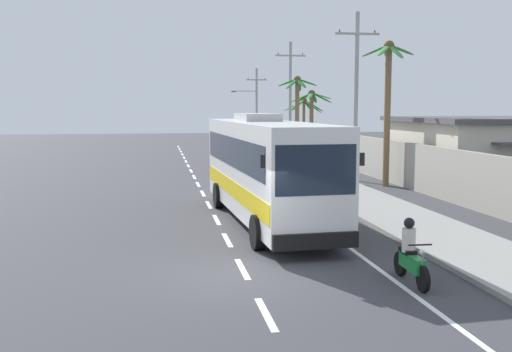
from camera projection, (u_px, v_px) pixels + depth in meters
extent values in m
plane|color=#3A3A3F|center=(245.00, 275.00, 14.93)|extent=(160.00, 160.00, 0.00)
cube|color=gray|center=(367.00, 202.00, 25.82)|extent=(3.20, 90.00, 0.14)
cube|color=white|center=(266.00, 314.00, 12.08)|extent=(0.16, 2.00, 0.01)
cube|color=white|center=(242.00, 269.00, 15.43)|extent=(0.16, 2.00, 0.01)
cube|color=white|center=(227.00, 240.00, 18.78)|extent=(0.16, 2.00, 0.01)
cube|color=white|center=(217.00, 220.00, 22.13)|extent=(0.16, 2.00, 0.01)
cube|color=white|center=(209.00, 205.00, 25.48)|extent=(0.16, 2.00, 0.01)
cube|color=white|center=(203.00, 193.00, 28.83)|extent=(0.16, 2.00, 0.01)
cube|color=white|center=(198.00, 184.00, 32.18)|extent=(0.16, 2.00, 0.01)
cube|color=white|center=(194.00, 177.00, 35.54)|extent=(0.16, 2.00, 0.01)
cube|color=white|center=(191.00, 171.00, 38.89)|extent=(0.16, 2.00, 0.01)
cube|color=white|center=(188.00, 166.00, 42.24)|extent=(0.16, 2.00, 0.01)
cube|color=white|center=(186.00, 161.00, 45.59)|extent=(0.16, 2.00, 0.01)
cube|color=white|center=(184.00, 158.00, 48.94)|extent=(0.16, 2.00, 0.01)
cube|color=white|center=(182.00, 154.00, 52.29)|extent=(0.16, 2.00, 0.01)
cube|color=white|center=(181.00, 151.00, 55.64)|extent=(0.16, 2.00, 0.01)
cube|color=white|center=(179.00, 149.00, 58.99)|extent=(0.16, 2.00, 0.01)
cube|color=white|center=(178.00, 147.00, 62.34)|extent=(0.16, 2.00, 0.01)
cube|color=white|center=(270.00, 189.00, 30.19)|extent=(0.14, 70.00, 0.01)
cube|color=#9E998E|center=(412.00, 166.00, 30.22)|extent=(0.24, 60.00, 2.35)
cube|color=silver|center=(266.00, 167.00, 21.45)|extent=(3.08, 11.59, 3.25)
cube|color=#192333|center=(265.00, 151.00, 21.57)|extent=(3.06, 10.67, 1.04)
cube|color=#192333|center=(316.00, 170.00, 15.87)|extent=(2.26, 0.22, 1.37)
cube|color=yellow|center=(266.00, 187.00, 21.53)|extent=(3.10, 11.36, 0.59)
cube|color=black|center=(316.00, 241.00, 16.00)|extent=(2.41, 0.29, 0.44)
cube|color=#B7B7B7|center=(257.00, 117.00, 22.63)|extent=(1.48, 2.59, 0.28)
cube|color=black|center=(362.00, 159.00, 16.34)|extent=(0.12, 0.09, 0.36)
cube|color=black|center=(262.00, 161.00, 15.74)|extent=(0.12, 0.09, 0.36)
cylinder|color=black|center=(335.00, 229.00, 17.98)|extent=(0.38, 1.06, 1.04)
cylinder|color=black|center=(258.00, 232.00, 17.47)|extent=(0.38, 1.06, 1.04)
cylinder|color=black|center=(274.00, 194.00, 25.21)|extent=(0.38, 1.06, 1.04)
cylinder|color=black|center=(218.00, 195.00, 24.70)|extent=(0.38, 1.06, 1.04)
cylinder|color=black|center=(274.00, 186.00, 29.43)|extent=(0.15, 0.61, 0.60)
cylinder|color=black|center=(271.00, 182.00, 30.78)|extent=(0.17, 0.61, 0.60)
cube|color=#1947B2|center=(272.00, 180.00, 30.03)|extent=(0.34, 1.12, 0.36)
cube|color=black|center=(272.00, 175.00, 30.30)|extent=(0.29, 0.62, 0.12)
cylinder|color=gray|center=(273.00, 179.00, 29.52)|extent=(0.09, 0.32, 0.67)
cylinder|color=black|center=(273.00, 170.00, 29.56)|extent=(0.56, 0.09, 0.04)
sphere|color=#EAEACC|center=(273.00, 173.00, 29.46)|extent=(0.14, 0.14, 0.14)
cylinder|color=black|center=(272.00, 169.00, 30.22)|extent=(0.32, 0.32, 0.63)
sphere|color=white|center=(272.00, 160.00, 30.17)|extent=(0.26, 0.26, 0.26)
cylinder|color=black|center=(423.00, 279.00, 13.49)|extent=(0.11, 0.60, 0.60)
cylinder|color=black|center=(400.00, 264.00, 14.82)|extent=(0.13, 0.60, 0.60)
cube|color=#1E7F38|center=(412.00, 262.00, 14.08)|extent=(0.27, 1.11, 0.36)
cube|color=black|center=(408.00, 251.00, 14.35)|extent=(0.25, 0.61, 0.12)
cylinder|color=gray|center=(421.00, 265.00, 13.57)|extent=(0.07, 0.32, 0.67)
cylinder|color=black|center=(420.00, 245.00, 13.62)|extent=(0.56, 0.05, 0.04)
sphere|color=#EAEACC|center=(422.00, 252.00, 13.52)|extent=(0.14, 0.14, 0.14)
cylinder|color=beige|center=(409.00, 240.00, 14.27)|extent=(0.32, 0.32, 0.57)
sphere|color=black|center=(409.00, 223.00, 14.22)|extent=(0.26, 0.26, 0.26)
cylinder|color=#2D7A47|center=(336.00, 172.00, 33.50)|extent=(0.28, 0.28, 0.81)
cylinder|color=black|center=(336.00, 159.00, 33.41)|extent=(0.36, 0.36, 0.65)
sphere|color=tan|center=(337.00, 151.00, 33.36)|extent=(0.23, 0.23, 0.23)
cylinder|color=red|center=(300.00, 170.00, 34.77)|extent=(0.28, 0.28, 0.77)
cylinder|color=navy|center=(300.00, 158.00, 34.69)|extent=(0.36, 0.36, 0.61)
sphere|color=#9E704C|center=(300.00, 151.00, 34.65)|extent=(0.20, 0.20, 0.20)
cylinder|color=#9E9E99|center=(356.00, 98.00, 33.25)|extent=(0.24, 0.24, 9.36)
cube|color=#9E9E99|center=(357.00, 34.00, 32.84)|extent=(2.54, 0.12, 0.12)
cylinder|color=#4C4742|center=(340.00, 31.00, 32.66)|extent=(0.08, 0.08, 0.16)
cylinder|color=#4C4742|center=(375.00, 32.00, 32.99)|extent=(0.08, 0.08, 0.16)
cylinder|color=#9E9E99|center=(290.00, 100.00, 49.26)|extent=(0.24, 0.24, 9.46)
cube|color=#9E9E99|center=(290.00, 56.00, 48.84)|extent=(2.55, 0.12, 0.12)
cylinder|color=#4C4742|center=(278.00, 54.00, 48.66)|extent=(0.08, 0.08, 0.16)
cylinder|color=#4C4742|center=(303.00, 54.00, 48.99)|extent=(0.08, 0.08, 0.16)
cylinder|color=#9E9E99|center=(257.00, 107.00, 65.34)|extent=(0.24, 0.24, 8.31)
cube|color=#9E9E99|center=(257.00, 80.00, 65.00)|extent=(2.29, 0.12, 0.12)
cylinder|color=#4C4742|center=(248.00, 79.00, 64.84)|extent=(0.08, 0.08, 0.16)
cylinder|color=#4C4742|center=(265.00, 79.00, 65.14)|extent=(0.08, 0.08, 0.16)
cylinder|color=#9E9E99|center=(245.00, 91.00, 64.94)|extent=(2.55, 0.09, 0.09)
cube|color=#4C4C51|center=(233.00, 92.00, 64.74)|extent=(0.44, 0.24, 0.14)
cylinder|color=brown|center=(297.00, 121.00, 45.16)|extent=(0.33, 0.33, 6.15)
ellipsoid|color=#28702D|center=(307.00, 82.00, 45.11)|extent=(1.72, 0.69, 0.61)
ellipsoid|color=#28702D|center=(299.00, 85.00, 45.56)|extent=(0.89, 1.57, 0.98)
ellipsoid|color=#28702D|center=(288.00, 83.00, 45.22)|extent=(1.53, 1.33, 0.64)
ellipsoid|color=#28702D|center=(292.00, 84.00, 44.22)|extent=(1.38, 1.37, 0.89)
ellipsoid|color=#28702D|center=(301.00, 83.00, 44.10)|extent=(0.63, 1.65, 0.84)
sphere|color=brown|center=(297.00, 79.00, 44.79)|extent=(0.56, 0.56, 0.56)
cylinder|color=brown|center=(304.00, 127.00, 53.23)|extent=(0.25, 0.25, 4.67)
ellipsoid|color=#3D893D|center=(314.00, 106.00, 53.34)|extent=(2.03, 0.73, 1.15)
ellipsoid|color=#3D893D|center=(308.00, 106.00, 53.86)|extent=(1.52, 1.81, 1.11)
ellipsoid|color=#3D893D|center=(298.00, 105.00, 53.86)|extent=(1.04, 2.03, 1.06)
ellipsoid|color=#3D893D|center=(294.00, 106.00, 52.73)|extent=(2.04, 0.61, 1.12)
ellipsoid|color=#3D893D|center=(299.00, 103.00, 52.07)|extent=(1.64, 1.88, 0.74)
ellipsoid|color=#3D893D|center=(313.00, 106.00, 52.40)|extent=(1.52, 1.72, 1.24)
sphere|color=brown|center=(304.00, 100.00, 52.95)|extent=(0.56, 0.56, 0.56)
cylinder|color=brown|center=(311.00, 127.00, 47.55)|extent=(0.32, 0.32, 5.16)
ellipsoid|color=#337F33|center=(322.00, 98.00, 47.52)|extent=(1.82, 0.56, 0.90)
ellipsoid|color=#337F33|center=(314.00, 98.00, 48.11)|extent=(1.13, 1.76, 0.89)
ellipsoid|color=#337F33|center=(303.00, 98.00, 47.91)|extent=(1.30, 1.68, 0.90)
ellipsoid|color=#337F33|center=(301.00, 97.00, 47.01)|extent=(1.85, 0.63, 0.84)
ellipsoid|color=#337F33|center=(310.00, 96.00, 46.37)|extent=(1.01, 1.88, 0.60)
ellipsoid|color=#337F33|center=(321.00, 96.00, 46.68)|extent=(1.50, 1.65, 0.60)
sphere|color=brown|center=(312.00, 93.00, 47.25)|extent=(0.56, 0.56, 0.56)
cylinder|color=brown|center=(387.00, 117.00, 31.08)|extent=(0.33, 0.33, 7.24)
ellipsoid|color=#3D893D|center=(401.00, 50.00, 30.85)|extent=(1.48, 0.48, 0.60)
ellipsoid|color=#3D893D|center=(388.00, 52.00, 31.37)|extent=(0.79, 1.48, 0.66)
ellipsoid|color=#3D893D|center=(375.00, 51.00, 30.93)|extent=(1.42, 1.03, 0.67)
ellipsoid|color=#3D893D|center=(384.00, 50.00, 30.14)|extent=(1.24, 1.25, 0.76)
ellipsoid|color=#3D893D|center=(396.00, 51.00, 30.10)|extent=(0.60, 1.39, 0.88)
sphere|color=brown|center=(389.00, 46.00, 30.66)|extent=(0.56, 0.56, 0.56)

